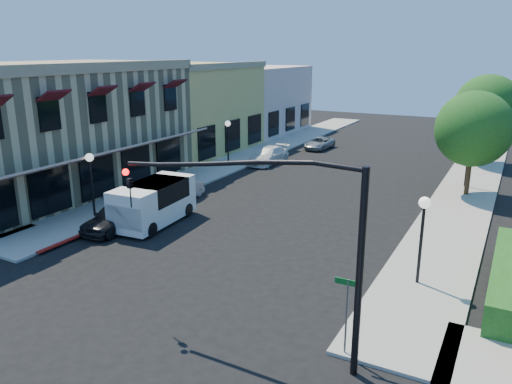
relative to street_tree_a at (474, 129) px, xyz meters
The scene contains 21 objects.
ground 24.06m from the street_tree_a, 111.80° to the right, with size 120.00×120.00×0.00m, color black.
sidewalk_left 18.71m from the street_tree_a, 164.10° to the left, with size 3.50×50.00×0.12m, color #9A988C.
sidewalk_right 6.49m from the street_tree_a, 90.57° to the left, with size 3.50×50.00×0.12m, color #9A988C.
curb_red_strip 21.45m from the street_tree_a, 138.28° to the right, with size 0.25×10.00×0.06m, color maroon.
corner_brick_building 26.63m from the street_tree_a, 155.60° to the right, with size 11.77×18.20×8.10m.
yellow_stucco_building 24.63m from the street_tree_a, behind, with size 10.00×12.00×7.60m, color tan.
pink_stucco_building 29.10m from the street_tree_a, 146.64° to the left, with size 10.00×12.00×7.00m, color beige.
hedge 13.96m from the street_tree_a, 77.42° to the right, with size 1.40×8.00×1.10m, color #1C4E16.
street_tree_a is the anchor object (origin of this frame).
street_tree_b 10.01m from the street_tree_a, 90.00° to the left, with size 4.94×4.94×7.02m.
signal_mast_arm 20.71m from the street_tree_a, 98.17° to the right, with size 8.01×0.39×6.00m.
street_name_sign 20.00m from the street_tree_a, 93.76° to the right, with size 0.80×0.06×2.50m.
lamppost_left_near 22.30m from the street_tree_a, 141.02° to the right, with size 0.44×0.44×3.57m.
lamppost_left_far 17.36m from the street_tree_a, behind, with size 0.44×0.44×3.57m.
lamppost_right_near 14.08m from the street_tree_a, 91.23° to the right, with size 0.44×0.44×3.57m.
lamppost_right_far 2.49m from the street_tree_a, 98.53° to the left, with size 0.44×0.44×3.57m.
white_van 19.38m from the street_tree_a, 136.30° to the right, with size 2.51×5.11×2.20m.
parked_car_a 21.37m from the street_tree_a, 135.37° to the right, with size 1.63×4.05×1.38m, color black.
parked_car_b 17.87m from the street_tree_a, 149.04° to the right, with size 1.11×3.19×1.05m, color #AAABAF.
parked_car_c 15.58m from the street_tree_a, behind, with size 1.84×4.54×1.32m, color white.
parked_car_d 17.27m from the street_tree_a, 143.67° to the left, with size 1.76×3.82×1.06m, color #96989A.
Camera 1 is at (11.27, -10.49, 8.82)m, focal length 35.00 mm.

